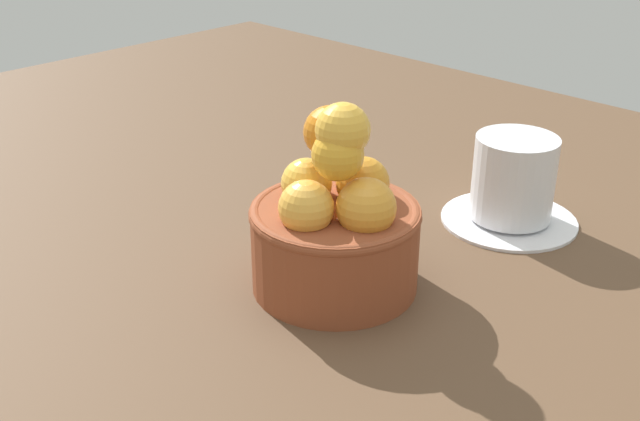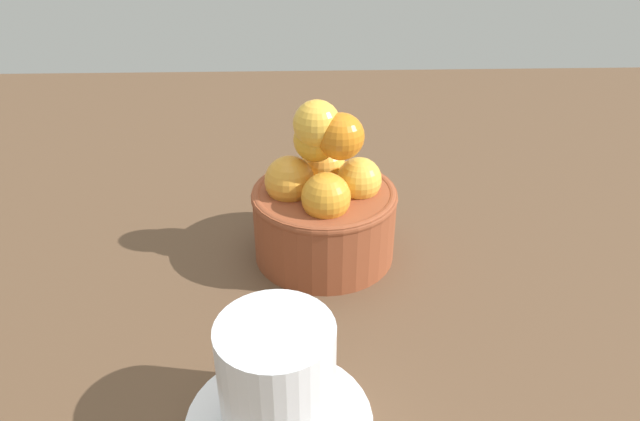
# 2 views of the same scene
# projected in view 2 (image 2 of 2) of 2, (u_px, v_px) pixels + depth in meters

# --- Properties ---
(ground_plane) EXTENTS (1.59, 1.19, 0.04)m
(ground_plane) POSITION_uv_depth(u_px,v_px,m) (324.00, 269.00, 0.57)
(ground_plane) COLOR brown
(terracotta_bowl) EXTENTS (0.14, 0.14, 0.16)m
(terracotta_bowl) POSITION_uv_depth(u_px,v_px,m) (324.00, 205.00, 0.54)
(terracotta_bowl) COLOR brown
(terracotta_bowl) RESTS_ON ground_plane
(coffee_cup) EXTENTS (0.13, 0.13, 0.08)m
(coffee_cup) POSITION_uv_depth(u_px,v_px,m) (277.00, 383.00, 0.37)
(coffee_cup) COLOR white
(coffee_cup) RESTS_ON ground_plane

